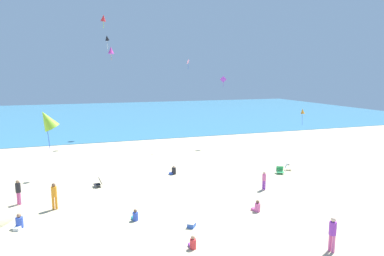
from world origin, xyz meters
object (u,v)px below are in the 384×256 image
at_px(person_1, 173,171).
at_px(kite_red, 103,18).
at_px(kite_pink, 188,62).
at_px(cooler_box, 192,225).
at_px(person_8, 54,194).
at_px(person_2, 332,232).
at_px(beach_chair_far_right, 280,170).
at_px(kite_black, 107,38).
at_px(beach_chair_far_left, 288,167).
at_px(beach_chair_near_camera, 99,183).
at_px(person_3, 19,223).
at_px(kite_orange, 303,111).
at_px(kite_lime, 47,120).
at_px(person_6, 135,216).
at_px(person_7, 257,207).
at_px(person_4, 193,243).
at_px(person_0, 18,190).
at_px(kite_magenta, 111,50).

bearing_deg(person_1, kite_red, -37.13).
bearing_deg(kite_pink, cooler_box, -107.47).
bearing_deg(person_8, person_2, -115.62).
bearing_deg(beach_chair_far_right, cooler_box, -30.16).
bearing_deg(kite_black, beach_chair_far_left, -52.99).
bearing_deg(beach_chair_far_left, cooler_box, -117.51).
bearing_deg(beach_chair_near_camera, person_3, 44.95).
bearing_deg(kite_orange, kite_lime, -157.45).
xyz_separation_m(person_6, kite_red, (-0.36, 13.17, 13.05)).
bearing_deg(person_7, kite_lime, 59.94).
relative_size(beach_chair_near_camera, kite_lime, 0.31).
bearing_deg(kite_orange, person_2, -121.81).
xyz_separation_m(cooler_box, person_8, (-7.33, 5.11, 0.84)).
relative_size(kite_orange, kite_red, 1.33).
bearing_deg(person_6, kite_lime, 81.93).
bearing_deg(cooler_box, kite_lime, 167.43).
bearing_deg(person_3, beach_chair_far_left, 121.48).
relative_size(beach_chair_near_camera, kite_orange, 0.41).
bearing_deg(cooler_box, person_2, -39.78).
bearing_deg(kite_black, kite_pink, -34.77).
height_order(beach_chair_far_right, person_2, person_2).
bearing_deg(person_4, kite_pink, -20.48).
relative_size(person_1, kite_orange, 0.48).
bearing_deg(person_7, kite_black, -11.60).
xyz_separation_m(beach_chair_far_right, beach_chair_near_camera, (-14.89, 1.41, 0.03)).
xyz_separation_m(beach_chair_near_camera, person_7, (9.00, -7.91, -0.03)).
xyz_separation_m(beach_chair_far_left, person_7, (-7.11, -7.16, -0.03)).
height_order(person_3, kite_pink, kite_pink).
height_order(person_8, kite_red, kite_red).
bearing_deg(person_0, person_2, -84.15).
relative_size(person_2, person_3, 2.08).
bearing_deg(kite_magenta, person_4, -89.08).
height_order(person_4, person_8, person_8).
height_order(kite_pink, kite_red, kite_red).
bearing_deg(kite_lime, person_4, -30.29).
relative_size(person_6, kite_magenta, 0.38).
xyz_separation_m(cooler_box, person_1, (1.72, 9.99, 0.14)).
xyz_separation_m(cooler_box, kite_orange, (15.04, 10.79, 4.68)).
bearing_deg(beach_chair_far_left, kite_lime, -133.12).
relative_size(beach_chair_near_camera, person_3, 0.79).
xyz_separation_m(beach_chair_far_left, person_3, (-20.66, -5.03, 0.01)).
relative_size(person_3, kite_magenta, 0.47).
xyz_separation_m(person_2, kite_orange, (9.53, 15.37, 3.82)).
distance_m(person_2, kite_orange, 18.49).
bearing_deg(person_4, person_6, 24.70).
height_order(kite_orange, kite_lime, kite_lime).
bearing_deg(person_2, person_1, -85.09).
relative_size(person_4, kite_black, 0.38).
xyz_separation_m(beach_chair_near_camera, kite_magenta, (3.29, 21.80, 11.30)).
xyz_separation_m(person_4, kite_red, (-2.51, 17.25, 13.05)).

